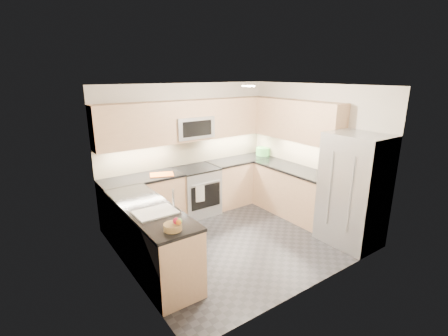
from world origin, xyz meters
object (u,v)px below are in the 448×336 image
(refrigerator, at_px, (354,190))
(gas_range, at_px, (197,191))
(utensil_bowl, at_px, (263,151))
(microwave, at_px, (192,127))
(cutting_board, at_px, (162,175))
(fruit_basket, at_px, (173,227))

(refrigerator, bearing_deg, gas_range, 120.88)
(utensil_bowl, bearing_deg, microwave, 175.74)
(microwave, distance_m, utensil_bowl, 1.83)
(gas_range, distance_m, cutting_board, 0.89)
(gas_range, bearing_deg, refrigerator, -59.12)
(microwave, height_order, refrigerator, microwave)
(fruit_basket, bearing_deg, cutting_board, 68.73)
(gas_range, height_order, microwave, microwave)
(fruit_basket, bearing_deg, microwave, 55.22)
(microwave, relative_size, fruit_basket, 3.57)
(cutting_board, bearing_deg, gas_range, 4.61)
(refrigerator, height_order, utensil_bowl, refrigerator)
(gas_range, xyz_separation_m, cutting_board, (-0.74, -0.06, 0.49))
(utensil_bowl, relative_size, cutting_board, 0.74)
(gas_range, relative_size, fruit_basket, 4.28)
(microwave, bearing_deg, utensil_bowl, -4.26)
(refrigerator, distance_m, utensil_bowl, 2.44)
(fruit_basket, bearing_deg, refrigerator, -6.66)
(gas_range, distance_m, microwave, 1.25)
(gas_range, distance_m, utensil_bowl, 1.79)
(microwave, height_order, fruit_basket, microwave)
(utensil_bowl, bearing_deg, gas_range, 179.96)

